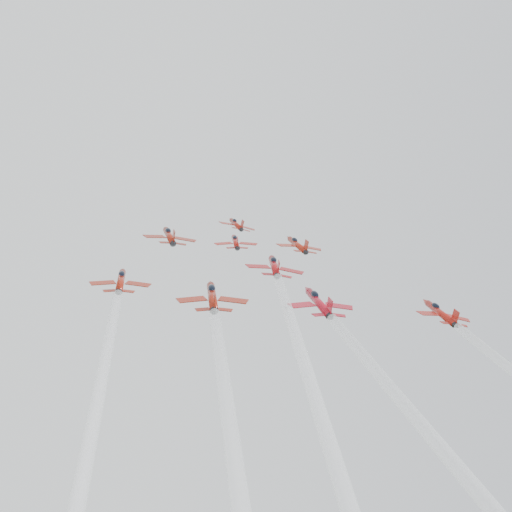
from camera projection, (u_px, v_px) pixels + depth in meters
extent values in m
cylinder|color=maroon|center=(236.00, 225.00, 142.69)|extent=(0.99, 8.05, 5.80)
cone|color=maroon|center=(232.00, 219.00, 147.85)|extent=(0.99, 2.20, 1.92)
cone|color=black|center=(240.00, 230.00, 137.95)|extent=(0.99, 1.45, 1.42)
ellipsoid|color=black|center=(235.00, 221.00, 144.52)|extent=(0.90, 2.10, 1.77)
cube|color=maroon|center=(226.00, 225.00, 141.46)|extent=(3.69, 2.39, 0.97)
cube|color=maroon|center=(247.00, 227.00, 142.59)|extent=(3.69, 2.39, 0.97)
cube|color=maroon|center=(240.00, 224.00, 138.70)|extent=(0.11, 2.35, 2.40)
cube|color=maroon|center=(234.00, 229.00, 138.50)|extent=(1.77, 1.18, 0.56)
cube|color=maroon|center=(245.00, 230.00, 139.09)|extent=(1.77, 1.18, 0.56)
cylinder|color=maroon|center=(169.00, 236.00, 123.71)|extent=(1.20, 9.75, 7.03)
cone|color=maroon|center=(167.00, 228.00, 129.96)|extent=(1.20, 2.66, 2.33)
cone|color=black|center=(172.00, 245.00, 117.97)|extent=(1.20, 1.75, 1.72)
ellipsoid|color=black|center=(169.00, 231.00, 125.93)|extent=(1.09, 2.54, 2.14)
cube|color=maroon|center=(154.00, 237.00, 122.22)|extent=(4.46, 2.89, 1.18)
cube|color=maroon|center=(185.00, 239.00, 123.59)|extent=(4.46, 2.89, 1.18)
cube|color=maroon|center=(172.00, 236.00, 118.88)|extent=(0.13, 2.84, 2.90)
cube|color=maroon|center=(163.00, 242.00, 118.64)|extent=(2.14, 1.43, 0.68)
cube|color=maroon|center=(180.00, 244.00, 119.35)|extent=(2.14, 1.43, 0.68)
cylinder|color=#A7160F|center=(236.00, 242.00, 126.44)|extent=(0.99, 8.09, 5.83)
cone|color=#A7160F|center=(231.00, 236.00, 131.63)|extent=(0.99, 2.21, 1.93)
cone|color=black|center=(240.00, 249.00, 121.68)|extent=(0.99, 1.45, 1.43)
ellipsoid|color=black|center=(234.00, 238.00, 128.28)|extent=(0.90, 2.11, 1.78)
cube|color=#A7160F|center=(224.00, 243.00, 125.20)|extent=(3.70, 2.40, 0.98)
cube|color=#A7160F|center=(248.00, 245.00, 126.34)|extent=(3.70, 2.40, 0.98)
cube|color=#A7160F|center=(240.00, 242.00, 122.43)|extent=(0.11, 2.36, 2.41)
cube|color=#A7160F|center=(233.00, 247.00, 122.24)|extent=(1.78, 1.19, 0.56)
cube|color=#A7160F|center=(246.00, 248.00, 122.83)|extent=(1.78, 1.19, 0.56)
cylinder|color=#9F1F0F|center=(298.00, 245.00, 131.35)|extent=(1.14, 9.23, 6.65)
cone|color=#9F1F0F|center=(290.00, 238.00, 137.27)|extent=(1.14, 2.52, 2.20)
cone|color=black|center=(306.00, 253.00, 125.92)|extent=(1.14, 1.66, 1.63)
ellipsoid|color=black|center=(295.00, 240.00, 133.45)|extent=(1.03, 2.40, 2.03)
cube|color=#9F1F0F|center=(286.00, 246.00, 129.94)|extent=(4.22, 2.74, 1.11)
cube|color=#9F1F0F|center=(312.00, 248.00, 131.24)|extent=(4.22, 2.74, 1.11)
cube|color=#9F1F0F|center=(305.00, 245.00, 126.77)|extent=(0.12, 2.69, 2.75)
cube|color=#9F1F0F|center=(297.00, 251.00, 126.55)|extent=(2.03, 1.36, 0.64)
cube|color=#9F1F0F|center=(311.00, 252.00, 127.23)|extent=(2.03, 1.36, 0.64)
cylinder|color=#A40F13|center=(274.00, 267.00, 112.72)|extent=(1.21, 9.82, 7.08)
cone|color=#A40F13|center=(266.00, 256.00, 119.02)|extent=(1.21, 2.68, 2.34)
cone|color=black|center=(283.00, 277.00, 106.94)|extent=(1.21, 1.77, 1.74)
ellipsoid|color=black|center=(272.00, 260.00, 114.96)|extent=(1.10, 2.56, 2.16)
cube|color=#A40F13|center=(259.00, 267.00, 111.22)|extent=(4.50, 2.92, 1.19)
cube|color=#A40F13|center=(292.00, 270.00, 112.60)|extent=(4.50, 2.92, 1.19)
cube|color=#A40F13|center=(282.00, 268.00, 107.85)|extent=(0.13, 2.86, 2.93)
cube|color=#A40F13|center=(272.00, 275.00, 107.61)|extent=(2.16, 1.44, 0.68)
cube|color=#A40F13|center=(290.00, 276.00, 108.33)|extent=(2.16, 1.44, 0.68)
cylinder|color=white|center=(413.00, 440.00, 60.05)|extent=(1.54, 83.26, 55.97)
cylinder|color=maroon|center=(121.00, 281.00, 93.29)|extent=(1.02, 8.33, 6.01)
cone|color=maroon|center=(120.00, 270.00, 98.63)|extent=(1.02, 2.27, 1.99)
cone|color=black|center=(121.00, 293.00, 88.38)|extent=(1.02, 1.50, 1.47)
ellipsoid|color=black|center=(121.00, 274.00, 95.19)|extent=(0.93, 2.17, 1.83)
cube|color=maroon|center=(103.00, 282.00, 92.01)|extent=(3.81, 2.47, 1.00)
cube|color=maroon|center=(138.00, 285.00, 93.19)|extent=(3.81, 2.47, 1.00)
cube|color=maroon|center=(121.00, 283.00, 89.16)|extent=(0.11, 2.43, 2.48)
cube|color=maroon|center=(111.00, 290.00, 88.96)|extent=(1.83, 1.22, 0.58)
cube|color=maroon|center=(130.00, 292.00, 89.56)|extent=(1.83, 1.22, 0.58)
cylinder|color=white|center=(124.00, 476.00, 48.63)|extent=(1.30, 70.59, 47.45)
cylinder|color=maroon|center=(212.00, 297.00, 92.02)|extent=(1.20, 9.77, 7.04)
cone|color=maroon|center=(206.00, 283.00, 98.28)|extent=(1.20, 2.67, 2.33)
cone|color=black|center=(219.00, 313.00, 86.27)|extent=(1.20, 1.76, 1.73)
ellipsoid|color=black|center=(210.00, 288.00, 94.24)|extent=(1.09, 2.55, 2.15)
cube|color=maroon|center=(193.00, 299.00, 90.52)|extent=(4.47, 2.90, 1.18)
cube|color=maroon|center=(233.00, 301.00, 91.90)|extent=(4.47, 2.90, 1.18)
cube|color=maroon|center=(218.00, 300.00, 87.17)|extent=(0.13, 2.85, 2.91)
cube|color=maroon|center=(206.00, 309.00, 86.94)|extent=(2.15, 1.44, 0.68)
cube|color=maroon|center=(228.00, 310.00, 87.65)|extent=(2.15, 1.44, 0.68)
cylinder|color=#B31121|center=(319.00, 303.00, 96.19)|extent=(1.18, 9.60, 6.92)
cone|color=#B31121|center=(307.00, 289.00, 102.35)|extent=(1.18, 2.62, 2.29)
cone|color=black|center=(332.00, 318.00, 90.54)|extent=(1.18, 1.73, 1.70)
ellipsoid|color=black|center=(315.00, 294.00, 98.38)|extent=(1.07, 2.50, 2.11)
cube|color=#B31121|center=(302.00, 304.00, 94.72)|extent=(4.40, 2.85, 1.16)
cube|color=#B31121|center=(339.00, 307.00, 96.07)|extent=(4.40, 2.85, 1.16)
cube|color=#B31121|center=(330.00, 306.00, 91.43)|extent=(0.13, 2.80, 2.86)
cube|color=#B31121|center=(319.00, 314.00, 91.20)|extent=(2.11, 1.41, 0.67)
cube|color=#B31121|center=(339.00, 316.00, 91.90)|extent=(2.11, 1.41, 0.67)
cylinder|color=#A5180F|center=(441.00, 314.00, 99.51)|extent=(1.03, 8.40, 6.06)
cone|color=#A5180F|center=(424.00, 301.00, 104.90)|extent=(1.03, 2.29, 2.00)
cone|color=black|center=(458.00, 326.00, 94.57)|extent=(1.03, 1.51, 1.48)
ellipsoid|color=black|center=(435.00, 306.00, 101.43)|extent=(0.94, 2.19, 1.85)
cube|color=#A5180F|center=(428.00, 315.00, 98.23)|extent=(3.85, 2.49, 1.01)
cube|color=#A5180F|center=(458.00, 317.00, 99.41)|extent=(3.85, 2.49, 1.01)
cube|color=#A5180F|center=(456.00, 316.00, 95.35)|extent=(0.11, 2.45, 2.50)
cube|color=#A5180F|center=(447.00, 324.00, 95.14)|extent=(1.85, 1.23, 0.58)
cube|color=#A5180F|center=(463.00, 324.00, 95.76)|extent=(1.85, 1.23, 0.58)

